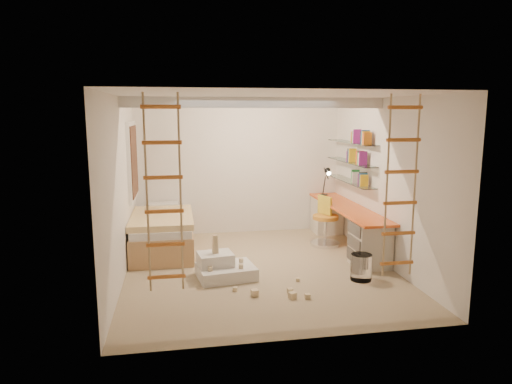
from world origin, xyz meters
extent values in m
plane|color=#968161|center=(0.00, 0.00, 0.00)|extent=(4.50, 4.50, 0.00)
cube|color=white|center=(0.00, 0.30, 2.52)|extent=(4.00, 0.18, 0.16)
cube|color=white|center=(-1.97, 1.50, 1.55)|extent=(0.06, 1.15, 1.35)
cube|color=#4C2D1E|center=(-1.93, 1.50, 1.55)|extent=(0.02, 1.00, 1.20)
cylinder|color=white|center=(1.35, -0.71, 0.19)|extent=(0.30, 0.30, 0.38)
cube|color=#E6581B|center=(1.72, 0.83, 0.73)|extent=(0.55, 2.80, 0.04)
cube|color=beige|center=(1.72, 1.93, 0.35)|extent=(0.52, 0.55, 0.71)
cube|color=beige|center=(1.72, -0.17, 0.35)|extent=(0.52, 0.55, 0.71)
cube|color=#4C4742|center=(1.45, -0.17, 0.61)|extent=(0.02, 0.50, 0.18)
cube|color=#4C4742|center=(1.45, -0.17, 0.39)|extent=(0.02, 0.50, 0.18)
cube|color=#4C4742|center=(1.45, -0.17, 0.17)|extent=(0.02, 0.50, 0.18)
cube|color=white|center=(1.87, 1.13, 1.15)|extent=(0.25, 1.80, 0.01)
cube|color=white|center=(1.87, 1.13, 1.50)|extent=(0.25, 1.80, 0.01)
cube|color=white|center=(1.87, 1.13, 1.85)|extent=(0.25, 1.80, 0.01)
cube|color=#AD7F51|center=(-1.48, 1.23, 0.23)|extent=(1.00, 2.00, 0.45)
cube|color=white|center=(-1.48, 1.23, 0.51)|extent=(0.95, 1.95, 0.12)
cube|color=gold|center=(-1.48, 1.08, 0.62)|extent=(1.02, 1.60, 0.10)
cube|color=white|center=(-1.48, 2.03, 0.63)|extent=(0.55, 0.35, 0.12)
cylinder|color=black|center=(1.67, 1.98, 0.76)|extent=(0.14, 0.14, 0.02)
cylinder|color=black|center=(1.67, 1.98, 0.95)|extent=(0.02, 0.15, 0.36)
cylinder|color=black|center=(1.67, 1.88, 1.20)|extent=(0.02, 0.27, 0.20)
cone|color=black|center=(1.67, 1.76, 1.25)|extent=(0.12, 0.14, 0.15)
cylinder|color=#FFEABF|center=(1.67, 1.72, 1.22)|extent=(0.08, 0.04, 0.08)
cylinder|color=orange|center=(1.40, 1.05, 0.52)|extent=(0.60, 0.60, 0.07)
cube|color=gold|center=(1.40, 1.11, 0.73)|extent=(0.16, 0.35, 0.33)
cylinder|color=silver|center=(1.40, 1.05, 0.29)|extent=(0.07, 0.07, 0.46)
cylinder|color=silver|center=(1.40, 1.05, 0.03)|extent=(0.68, 0.68, 0.06)
cube|color=silver|center=(-0.55, -0.29, 0.09)|extent=(0.89, 0.73, 0.18)
cube|color=silver|center=(-0.69, -0.22, 0.27)|extent=(0.54, 0.47, 0.18)
cube|color=#CCB284|center=(-0.69, -0.22, 0.40)|extent=(0.09, 0.09, 0.08)
cube|color=#CCB284|center=(-0.69, -0.22, 0.47)|extent=(0.08, 0.08, 0.07)
cube|color=#CCB284|center=(-0.69, -0.22, 0.57)|extent=(0.07, 0.07, 0.12)
cube|color=#CCB284|center=(-0.35, -0.43, 0.21)|extent=(0.06, 0.06, 0.06)
cube|color=#CCB284|center=(-0.31, -0.17, 0.21)|extent=(0.06, 0.06, 0.06)
cube|color=#CCB284|center=(-0.79, -0.46, 0.21)|extent=(0.06, 0.06, 0.06)
cube|color=#CCB284|center=(0.22, -1.19, 0.04)|extent=(0.07, 0.07, 0.07)
cube|color=#CCB284|center=(0.23, -1.02, 0.04)|extent=(0.07, 0.07, 0.07)
cube|color=#CCB284|center=(0.44, -0.61, 0.04)|extent=(0.07, 0.07, 0.07)
cube|color=#CCB284|center=(-0.25, -1.03, 0.04)|extent=(0.07, 0.07, 0.07)
cube|color=#CCB284|center=(-0.48, -0.82, 0.04)|extent=(0.07, 0.07, 0.07)
cube|color=#CCB284|center=(0.41, -1.24, 0.04)|extent=(0.07, 0.07, 0.07)
cube|color=yellow|center=(1.87, 1.13, 1.27)|extent=(0.14, 0.46, 0.22)
cube|color=#194CA5|center=(1.87, 1.13, 1.62)|extent=(0.14, 0.64, 0.22)
cube|color=#262626|center=(1.87, 1.13, 1.97)|extent=(0.14, 0.64, 0.22)
camera|label=1|loc=(-1.20, -6.60, 2.37)|focal=32.00mm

